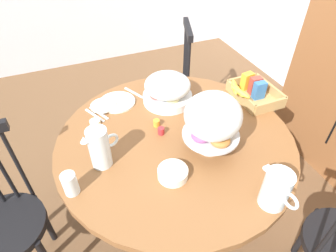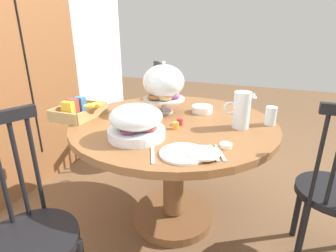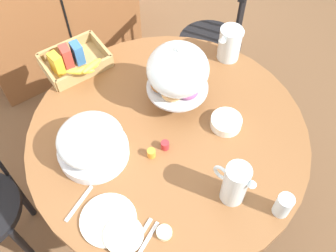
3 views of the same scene
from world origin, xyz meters
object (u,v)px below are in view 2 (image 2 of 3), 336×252
object	(u,v)px
windsor_chair_near_window	(147,118)
drinking_glass	(271,116)
wooden_armoire	(1,67)
cereal_basket	(80,110)
dining_table	(174,150)
orange_juice_pitcher	(241,112)
milk_pitcher	(172,88)
butter_dish	(226,145)
china_plate_small	(203,153)
cereal_bowl	(202,109)
fruit_platter_covered	(136,122)
windsor_chair_by_cabinet	(26,239)
pastry_stand_with_dome	(164,84)
china_plate_large	(184,153)
windsor_chair_facing_door	(336,195)

from	to	relation	value
windsor_chair_near_window	drinking_glass	world-z (taller)	windsor_chair_near_window
wooden_armoire	cereal_basket	world-z (taller)	wooden_armoire
windsor_chair_near_window	drinking_glass	xyz separation A→B (m)	(-0.59, -1.11, 0.34)
dining_table	drinking_glass	xyz separation A→B (m)	(0.15, -0.55, 0.26)
orange_juice_pitcher	milk_pitcher	xyz separation A→B (m)	(0.49, 0.61, -0.01)
wooden_armoire	butter_dish	size ratio (longest dim) A/B	32.67
windsor_chair_near_window	china_plate_small	size ratio (longest dim) A/B	6.50
wooden_armoire	orange_juice_pitcher	size ratio (longest dim) A/B	9.34
wooden_armoire	cereal_bowl	world-z (taller)	wooden_armoire
dining_table	drinking_glass	world-z (taller)	drinking_glass
fruit_platter_covered	china_plate_small	world-z (taller)	fruit_platter_covered
drinking_glass	fruit_platter_covered	bearing A→B (deg)	126.27
cereal_basket	butter_dish	bearing A→B (deg)	-96.92
windsor_chair_near_window	drinking_glass	distance (m)	1.31
dining_table	orange_juice_pitcher	world-z (taller)	orange_juice_pitcher
windsor_chair_by_cabinet	pastry_stand_with_dome	distance (m)	1.13
pastry_stand_with_dome	fruit_platter_covered	bearing A→B (deg)	-175.20
fruit_platter_covered	cereal_bowl	distance (m)	0.60
cereal_bowl	china_plate_large	bearing A→B (deg)	-172.15
cereal_basket	drinking_glass	size ratio (longest dim) A/B	2.87
pastry_stand_with_dome	dining_table	bearing A→B (deg)	-137.61
china_plate_small	windsor_chair_by_cabinet	bearing A→B (deg)	126.67
wooden_armoire	windsor_chair_by_cabinet	distance (m)	1.58
wooden_armoire	china_plate_small	xyz separation A→B (m)	(-0.45, -1.80, -0.23)
orange_juice_pitcher	windsor_chair_near_window	bearing A→B (deg)	53.43
cereal_basket	cereal_bowl	world-z (taller)	cereal_basket
milk_pitcher	china_plate_large	xyz separation A→B (m)	(-0.94, -0.42, -0.07)
windsor_chair_near_window	cereal_basket	world-z (taller)	windsor_chair_near_window
china_plate_large	china_plate_small	size ratio (longest dim) A/B	1.47
orange_juice_pitcher	cereal_basket	bearing A→B (deg)	100.99
windsor_chair_facing_door	pastry_stand_with_dome	xyz separation A→B (m)	(0.16, 1.05, 0.48)
china_plate_large	cereal_bowl	world-z (taller)	cereal_bowl
orange_juice_pitcher	butter_dish	distance (m)	0.32
windsor_chair_by_cabinet	cereal_basket	bearing A→B (deg)	20.12
orange_juice_pitcher	china_plate_large	world-z (taller)	orange_juice_pitcher
fruit_platter_covered	china_plate_small	size ratio (longest dim) A/B	2.00
wooden_armoire	pastry_stand_with_dome	world-z (taller)	wooden_armoire
wooden_armoire	china_plate_large	distance (m)	1.79
orange_juice_pitcher	milk_pitcher	size ratio (longest dim) A/B	1.08
china_plate_small	windsor_chair_near_window	bearing A→B (deg)	36.66
cereal_bowl	butter_dish	distance (m)	0.57
windsor_chair_by_cabinet	fruit_platter_covered	world-z (taller)	windsor_chair_by_cabinet
windsor_chair_by_cabinet	butter_dish	world-z (taller)	windsor_chair_by_cabinet
orange_juice_pitcher	cereal_bowl	xyz separation A→B (m)	(0.20, 0.28, -0.07)
wooden_armoire	butter_dish	distance (m)	1.91
china_plate_small	cereal_bowl	xyz separation A→B (m)	(0.64, 0.18, 0.01)
windsor_chair_near_window	pastry_stand_with_dome	world-z (taller)	pastry_stand_with_dome
dining_table	windsor_chair_near_window	size ratio (longest dim) A/B	1.29
windsor_chair_near_window	dining_table	bearing A→B (deg)	-143.01
windsor_chair_near_window	windsor_chair_by_cabinet	bearing A→B (deg)	-171.89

